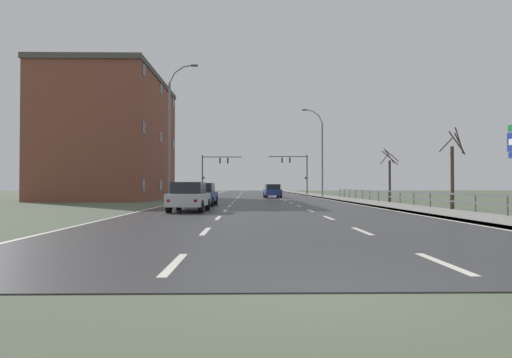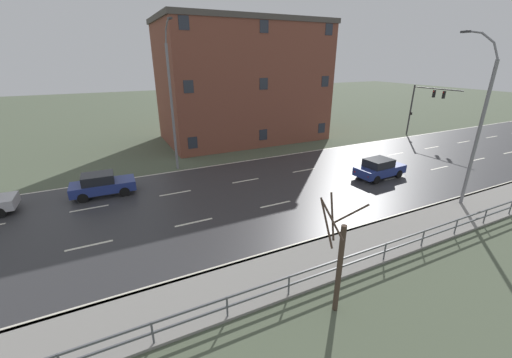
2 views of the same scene
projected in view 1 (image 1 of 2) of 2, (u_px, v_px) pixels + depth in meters
The scene contains 15 objects.
ground_plane at pixel (257, 198), 53.47m from camera, with size 160.00×160.00×0.12m.
road_asphalt_strip at pixel (256, 195), 65.47m from camera, with size 14.00×120.00×0.03m.
sidewalk_right at pixel (311, 195), 65.62m from camera, with size 3.00×120.00×0.12m.
guardrail at pixel (394, 195), 32.49m from camera, with size 0.07×38.92×1.00m.
street_lamp_foreground at pixel (512, 61), 13.96m from camera, with size 2.62×0.24×11.01m.
street_lamp_midground at pixel (321, 154), 50.85m from camera, with size 2.47×0.24×10.40m.
street_lamp_left_bank at pixel (171, 135), 35.84m from camera, with size 2.43×0.24×11.47m.
traffic_signal_right at pixel (297, 167), 66.31m from camera, with size 5.97×0.36×6.12m.
traffic_signal_left at pixel (212, 167), 64.30m from camera, with size 5.89×0.36×5.93m.
car_mid_centre at pixel (272, 191), 49.62m from camera, with size 2.02×4.19×1.57m.
car_near_right at pixel (202, 194), 29.92m from camera, with size 1.93×4.15×1.57m.
car_near_left at pixel (189, 197), 22.99m from camera, with size 1.96×4.16×1.57m.
brick_building at pixel (112, 138), 45.36m from camera, with size 10.31×17.73×12.68m.
bare_tree_near at pixel (453, 172), 25.36m from camera, with size 1.33×1.39×4.75m.
bare_tree_mid at pixel (390, 177), 37.59m from camera, with size 1.45×1.69×4.65m.
Camera 1 is at (-1.06, -5.49, 1.37)m, focal length 30.47 mm.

